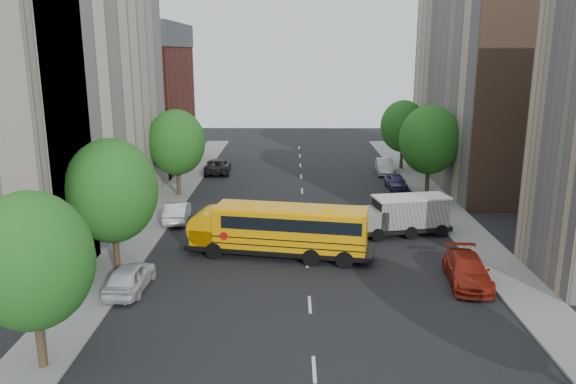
{
  "coord_description": "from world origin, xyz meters",
  "views": [
    {
      "loc": [
        -0.9,
        -34.3,
        12.51
      ],
      "look_at": [
        -1.19,
        2.0,
        3.4
      ],
      "focal_mm": 35.0,
      "sensor_mm": 36.0,
      "label": 1
    }
  ],
  "objects_px": {
    "street_tree_4": "(430,140)",
    "parked_car_4": "(396,182)",
    "school_bus": "(278,228)",
    "safari_truck": "(404,215)",
    "street_tree_2": "(177,142)",
    "parked_car_5": "(385,166)",
    "street_tree_0": "(31,261)",
    "street_tree_5": "(403,126)",
    "street_tree_1": "(112,191)",
    "parked_car_2": "(218,166)",
    "parked_car_1": "(177,212)",
    "parked_car_0": "(130,277)",
    "parked_car_3": "(467,270)"
  },
  "relations": [
    {
      "from": "street_tree_0",
      "to": "street_tree_2",
      "type": "distance_m",
      "value": 28.0
    },
    {
      "from": "street_tree_0",
      "to": "street_tree_4",
      "type": "bearing_deg",
      "value": 51.84
    },
    {
      "from": "street_tree_2",
      "to": "parked_car_3",
      "type": "relative_size",
      "value": 1.46
    },
    {
      "from": "street_tree_1",
      "to": "parked_car_2",
      "type": "relative_size",
      "value": 1.42
    },
    {
      "from": "parked_car_2",
      "to": "parked_car_4",
      "type": "xyz_separation_m",
      "value": [
        17.6,
        -7.06,
        -0.07
      ]
    },
    {
      "from": "parked_car_1",
      "to": "parked_car_3",
      "type": "bearing_deg",
      "value": 143.78
    },
    {
      "from": "street_tree_4",
      "to": "parked_car_1",
      "type": "relative_size",
      "value": 1.77
    },
    {
      "from": "street_tree_0",
      "to": "parked_car_0",
      "type": "bearing_deg",
      "value": 79.64
    },
    {
      "from": "street_tree_5",
      "to": "street_tree_2",
      "type": "bearing_deg",
      "value": -151.39
    },
    {
      "from": "street_tree_4",
      "to": "parked_car_1",
      "type": "xyz_separation_m",
      "value": [
        -20.6,
        -7.6,
        -4.32
      ]
    },
    {
      "from": "school_bus",
      "to": "parked_car_1",
      "type": "xyz_separation_m",
      "value": [
        -7.8,
        7.4,
        -1.09
      ]
    },
    {
      "from": "street_tree_2",
      "to": "parked_car_4",
      "type": "height_order",
      "value": "street_tree_2"
    },
    {
      "from": "parked_car_2",
      "to": "parked_car_4",
      "type": "bearing_deg",
      "value": 154.69
    },
    {
      "from": "street_tree_2",
      "to": "parked_car_0",
      "type": "relative_size",
      "value": 1.7
    },
    {
      "from": "street_tree_2",
      "to": "parked_car_5",
      "type": "xyz_separation_m",
      "value": [
        19.8,
        9.63,
        -4.04
      ]
    },
    {
      "from": "parked_car_4",
      "to": "parked_car_5",
      "type": "bearing_deg",
      "value": 87.78
    },
    {
      "from": "safari_truck",
      "to": "parked_car_1",
      "type": "bearing_deg",
      "value": 158.26
    },
    {
      "from": "parked_car_0",
      "to": "parked_car_1",
      "type": "xyz_separation_m",
      "value": [
        0.0,
        12.75,
        -0.02
      ]
    },
    {
      "from": "street_tree_5",
      "to": "parked_car_2",
      "type": "bearing_deg",
      "value": -173.84
    },
    {
      "from": "parked_car_2",
      "to": "parked_car_3",
      "type": "xyz_separation_m",
      "value": [
        17.6,
        -29.05,
        -0.0
      ]
    },
    {
      "from": "street_tree_0",
      "to": "parked_car_5",
      "type": "distance_m",
      "value": 42.7
    },
    {
      "from": "school_bus",
      "to": "street_tree_0",
      "type": "bearing_deg",
      "value": -114.74
    },
    {
      "from": "parked_car_0",
      "to": "parked_car_2",
      "type": "xyz_separation_m",
      "value": [
        0.8,
        30.2,
        -0.0
      ]
    },
    {
      "from": "street_tree_1",
      "to": "street_tree_2",
      "type": "distance_m",
      "value": 18.0
    },
    {
      "from": "street_tree_4",
      "to": "parked_car_4",
      "type": "height_order",
      "value": "street_tree_4"
    },
    {
      "from": "parked_car_4",
      "to": "parked_car_0",
      "type": "bearing_deg",
      "value": -130.7
    },
    {
      "from": "street_tree_5",
      "to": "parked_car_4",
      "type": "xyz_separation_m",
      "value": [
        -2.2,
        -9.2,
        -4.0
      ]
    },
    {
      "from": "safari_truck",
      "to": "parked_car_0",
      "type": "relative_size",
      "value": 1.49
    },
    {
      "from": "street_tree_0",
      "to": "parked_car_1",
      "type": "relative_size",
      "value": 1.62
    },
    {
      "from": "street_tree_0",
      "to": "school_bus",
      "type": "xyz_separation_m",
      "value": [
        9.2,
        13.01,
        -2.8
      ]
    },
    {
      "from": "school_bus",
      "to": "parked_car_5",
      "type": "height_order",
      "value": "school_bus"
    },
    {
      "from": "street_tree_0",
      "to": "street_tree_4",
      "type": "height_order",
      "value": "street_tree_4"
    },
    {
      "from": "street_tree_5",
      "to": "parked_car_0",
      "type": "relative_size",
      "value": 1.65
    },
    {
      "from": "school_bus",
      "to": "safari_truck",
      "type": "height_order",
      "value": "school_bus"
    },
    {
      "from": "street_tree_5",
      "to": "parked_car_5",
      "type": "distance_m",
      "value": 5.08
    },
    {
      "from": "street_tree_5",
      "to": "safari_truck",
      "type": "relative_size",
      "value": 1.11
    },
    {
      "from": "school_bus",
      "to": "parked_car_1",
      "type": "relative_size",
      "value": 2.62
    },
    {
      "from": "parked_car_0",
      "to": "parked_car_3",
      "type": "bearing_deg",
      "value": -173.64
    },
    {
      "from": "parked_car_0",
      "to": "parked_car_4",
      "type": "bearing_deg",
      "value": -125.71
    },
    {
      "from": "street_tree_0",
      "to": "street_tree_5",
      "type": "height_order",
      "value": "street_tree_5"
    },
    {
      "from": "school_bus",
      "to": "parked_car_4",
      "type": "bearing_deg",
      "value": 69.76
    },
    {
      "from": "parked_car_4",
      "to": "street_tree_1",
      "type": "bearing_deg",
      "value": -135.8
    },
    {
      "from": "safari_truck",
      "to": "parked_car_3",
      "type": "distance_m",
      "value": 8.73
    },
    {
      "from": "parked_car_3",
      "to": "parked_car_5",
      "type": "distance_m",
      "value": 28.82
    },
    {
      "from": "street_tree_1",
      "to": "street_tree_4",
      "type": "xyz_separation_m",
      "value": [
        22.0,
        18.0,
        0.12
      ]
    },
    {
      "from": "parked_car_2",
      "to": "parked_car_3",
      "type": "relative_size",
      "value": 1.05
    },
    {
      "from": "parked_car_0",
      "to": "parked_car_4",
      "type": "xyz_separation_m",
      "value": [
        18.4,
        23.15,
        -0.07
      ]
    },
    {
      "from": "parked_car_2",
      "to": "street_tree_2",
      "type": "bearing_deg",
      "value": 73.97
    },
    {
      "from": "street_tree_5",
      "to": "parked_car_3",
      "type": "height_order",
      "value": "street_tree_5"
    },
    {
      "from": "street_tree_1",
      "to": "parked_car_1",
      "type": "height_order",
      "value": "street_tree_1"
    }
  ]
}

